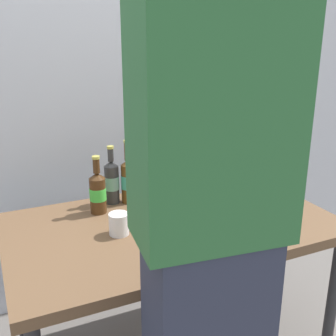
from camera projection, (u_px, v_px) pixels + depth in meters
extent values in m
cube|color=brown|center=(172.00, 226.00, 1.81)|extent=(1.41, 0.82, 0.04)
cylinder|color=#2D2D30|center=(332.00, 303.00, 1.87)|extent=(0.05, 0.05, 0.68)
cylinder|color=#2D2D30|center=(19.00, 290.00, 1.97)|extent=(0.05, 0.05, 0.68)
cylinder|color=#2D2D30|center=(243.00, 237.00, 2.48)|extent=(0.05, 0.05, 0.68)
cube|color=black|center=(210.00, 215.00, 1.85)|extent=(0.36, 0.28, 0.01)
cube|color=#232326|center=(211.00, 215.00, 1.83)|extent=(0.29, 0.18, 0.00)
cube|color=black|center=(199.00, 180.00, 1.96)|extent=(0.34, 0.15, 0.22)
cube|color=black|center=(200.00, 180.00, 1.95)|extent=(0.31, 0.13, 0.20)
cylinder|color=#472B14|center=(98.00, 196.00, 1.87)|extent=(0.07, 0.07, 0.17)
cone|color=#472B14|center=(97.00, 176.00, 1.84)|extent=(0.07, 0.07, 0.03)
cylinder|color=#472B14|center=(96.00, 166.00, 1.82)|extent=(0.03, 0.03, 0.07)
cylinder|color=#BFB74C|center=(96.00, 157.00, 1.81)|extent=(0.04, 0.04, 0.01)
cylinder|color=green|center=(98.00, 194.00, 1.87)|extent=(0.08, 0.08, 0.06)
cylinder|color=#333333|center=(112.00, 185.00, 1.97)|extent=(0.07, 0.07, 0.19)
cone|color=#333333|center=(111.00, 164.00, 1.94)|extent=(0.07, 0.07, 0.02)
cylinder|color=#333333|center=(111.00, 155.00, 1.93)|extent=(0.03, 0.03, 0.06)
cylinder|color=#BFB74C|center=(110.00, 147.00, 1.91)|extent=(0.03, 0.03, 0.01)
cylinder|color=#739F8D|center=(112.00, 183.00, 1.97)|extent=(0.07, 0.07, 0.07)
cylinder|color=brown|center=(128.00, 184.00, 1.98)|extent=(0.06, 0.06, 0.19)
cone|color=brown|center=(127.00, 163.00, 1.95)|extent=(0.06, 0.06, 0.02)
cylinder|color=brown|center=(127.00, 152.00, 1.93)|extent=(0.03, 0.03, 0.09)
cylinder|color=#BFB74C|center=(127.00, 141.00, 1.91)|extent=(0.03, 0.03, 0.01)
cylinder|color=teal|center=(128.00, 182.00, 1.98)|extent=(0.07, 0.07, 0.07)
cube|color=#2D6B38|center=(214.00, 120.00, 1.01)|extent=(0.42, 0.28, 0.63)
cylinder|color=white|center=(119.00, 224.00, 1.68)|extent=(0.08, 0.08, 0.09)
torus|color=white|center=(129.00, 221.00, 1.69)|extent=(0.06, 0.01, 0.06)
cube|color=silver|center=(115.00, 73.00, 2.25)|extent=(6.00, 0.10, 2.60)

